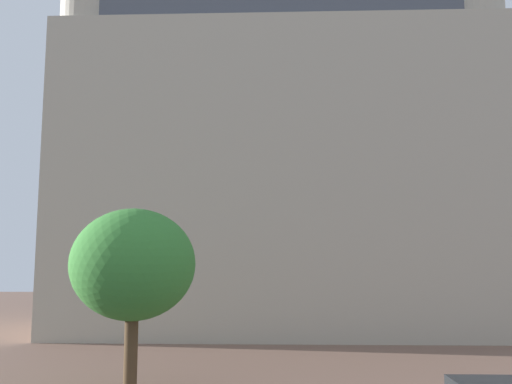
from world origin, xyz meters
TOP-DOWN VIEW (x-y plane):
  - landmark_building at (0.56, 30.11)m, footprint 22.58×10.34m
  - tree_curb_far at (-3.34, 15.40)m, footprint 3.39×3.39m

SIDE VIEW (x-z plane):
  - tree_curb_far at x=-3.34m, z-range 0.97..6.01m
  - landmark_building at x=0.56m, z-range -5.85..25.17m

